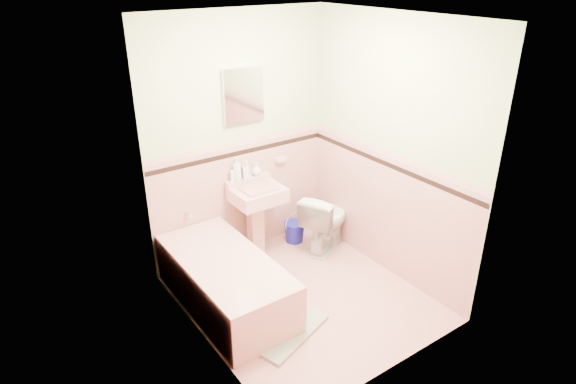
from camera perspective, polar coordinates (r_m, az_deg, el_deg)
floor at (r=4.75m, az=1.77°, el=-12.08°), size 2.20×2.20×0.00m
ceiling at (r=3.81m, az=2.29°, el=19.55°), size 2.20×2.20×0.00m
wall_back at (r=4.98m, az=-5.65°, el=6.00°), size 2.50×0.00×2.50m
wall_front at (r=3.39m, az=13.23°, el=-4.05°), size 2.50×0.00×2.50m
wall_left at (r=3.66m, az=-10.66°, el=-1.59°), size 0.00×2.50×2.50m
wall_right at (r=4.75m, az=11.74°, el=4.62°), size 0.00×2.50×2.50m
wainscot_back at (r=5.22m, az=-5.29°, el=-0.81°), size 2.00×0.00×2.00m
wainscot_front at (r=3.75m, az=12.11°, el=-12.70°), size 2.00×0.00×2.00m
wainscot_left at (r=3.99m, az=-9.76°, el=-9.93°), size 0.00×2.20×2.20m
wainscot_right at (r=5.00m, az=11.01°, el=-2.41°), size 0.00×2.20×2.20m
accent_back at (r=5.01m, az=-5.48°, el=4.54°), size 2.00×0.00×2.00m
accent_front at (r=3.47m, az=12.80°, el=-5.81°), size 2.00×0.00×2.00m
accent_left at (r=3.72m, az=-10.25°, el=-3.31°), size 0.00×2.20×2.20m
accent_right at (r=4.78m, az=11.46°, el=3.12°), size 0.00×2.20×2.20m
cap_back at (r=4.97m, az=-5.53°, el=5.62°), size 2.00×0.00×2.00m
cap_front at (r=3.42m, az=12.96°, el=-4.37°), size 2.00×0.00×2.00m
cap_left at (r=3.68m, az=-10.37°, el=-1.94°), size 0.00×2.20×2.20m
cap_right at (r=4.74m, az=11.56°, el=4.24°), size 0.00×2.20×2.20m
bathtub at (r=4.57m, az=-7.18°, el=-10.43°), size 0.70×1.50×0.45m
tub_faucet at (r=4.93m, az=-11.42°, el=-2.46°), size 0.04×0.12×0.04m
sink at (r=5.15m, az=-3.44°, el=-3.58°), size 0.51×0.48×0.80m
sink_faucet at (r=5.03m, az=-4.45°, el=2.57°), size 0.02×0.02×0.10m
medicine_cabinet at (r=4.85m, az=-5.17°, el=11.05°), size 0.43×0.04×0.54m
soap_dish at (r=5.28m, az=-0.86°, el=3.78°), size 0.12×0.07×0.04m
soap_bottle_left at (r=4.99m, az=-5.94°, el=2.64°), size 0.10×0.10×0.24m
soap_bottle_mid at (r=5.05m, az=-4.82°, el=2.62°), size 0.10×0.11×0.18m
soap_bottle_right at (r=5.12m, az=-3.70°, el=2.63°), size 0.13×0.13×0.13m
tube at (r=4.99m, az=-6.48°, el=1.85°), size 0.04×0.04×0.12m
toilet at (r=5.35m, az=4.38°, el=-3.30°), size 0.75×0.61×0.66m
bucket at (r=5.55m, az=0.74°, el=-4.63°), size 0.26×0.26×0.23m
bath_mat at (r=4.38m, az=-0.69°, el=-15.49°), size 0.85×0.70×0.03m
shoe at (r=4.37m, az=-1.78°, el=-14.81°), size 0.17×0.11×0.07m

